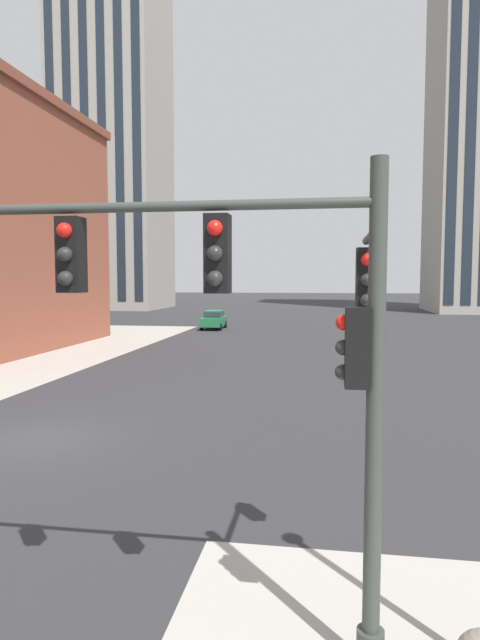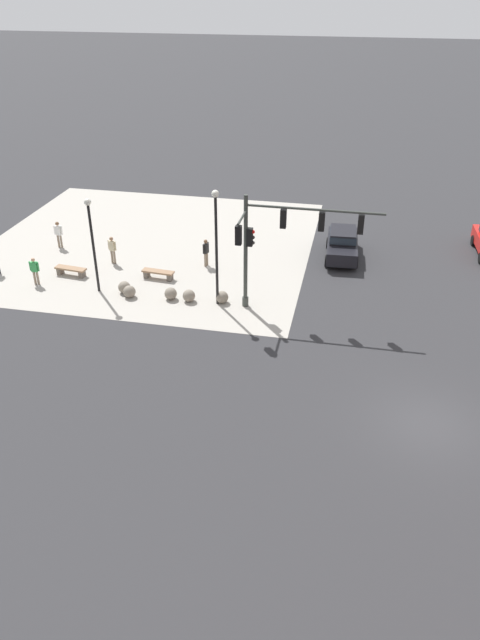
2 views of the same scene
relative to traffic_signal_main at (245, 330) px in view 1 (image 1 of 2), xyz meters
name	(u,v)px [view 1 (image 1 of 2)]	position (x,y,z in m)	size (l,w,h in m)	color
ground_plane	(37,440)	(-7.05, 7.57, -3.95)	(320.00, 320.00, 0.00)	#2D2D30
traffic_signal_main	(245,330)	(0.00, 0.00, 0.00)	(6.60, 2.09, 5.87)	#383D38
car_main_northbound_near	(214,319)	(-9.03, 41.56, -3.03)	(1.97, 4.44, 1.68)	#1E6B3D
residential_tower_skyline_left	(112,68)	(-31.09, 73.16, 32.04)	(15.36, 14.30, 71.94)	#9E998E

